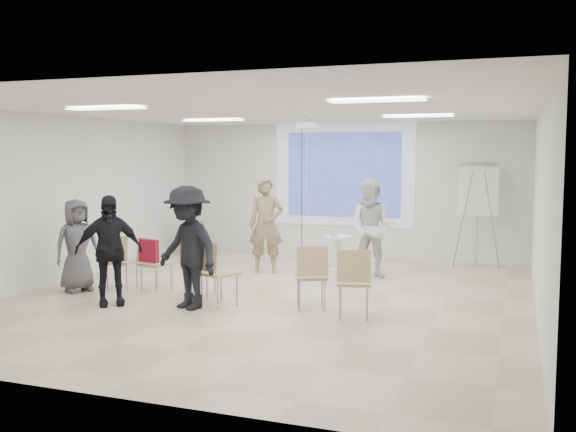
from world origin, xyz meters
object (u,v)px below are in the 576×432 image
(chair_far_left, at_px, (119,258))
(audience_outer, at_px, (77,240))
(chair_left_inner, at_px, (198,261))
(player_left, at_px, (266,219))
(laptop, at_px, (200,263))
(chair_left_mid, at_px, (153,260))
(flipchart_easel, at_px, (478,190))
(chair_right_far, at_px, (354,278))
(audience_mid, at_px, (188,239))
(chair_right_inner, at_px, (312,272))
(pedestal_table, at_px, (338,251))
(player_right, at_px, (372,223))
(av_cart, at_px, (194,239))
(audience_left, at_px, (109,242))
(chair_center, at_px, (215,268))

(chair_far_left, xyz_separation_m, audience_outer, (-0.63, -0.28, 0.31))
(chair_far_left, bearing_deg, chair_left_inner, -6.37)
(player_left, xyz_separation_m, laptop, (-0.22, -2.35, -0.51))
(chair_left_mid, bearing_deg, flipchart_easel, 55.21)
(chair_left_mid, relative_size, chair_right_far, 0.92)
(audience_mid, distance_m, audience_outer, 2.41)
(chair_far_left, distance_m, chair_left_inner, 1.51)
(player_left, distance_m, chair_right_inner, 3.25)
(chair_left_inner, distance_m, audience_outer, 2.17)
(pedestal_table, xyz_separation_m, player_right, (0.75, -0.31, 0.62))
(chair_left_mid, xyz_separation_m, audience_mid, (1.12, -0.83, 0.50))
(av_cart, bearing_deg, chair_right_far, -24.54)
(pedestal_table, distance_m, player_right, 1.02)
(audience_left, xyz_separation_m, audience_outer, (-1.11, 0.68, -0.10))
(player_right, xyz_separation_m, chair_center, (-1.72, -3.16, -0.43))
(audience_left, distance_m, av_cart, 5.03)
(audience_outer, xyz_separation_m, av_cart, (-0.03, 4.18, -0.52))
(chair_left_inner, height_order, chair_center, chair_left_inner)
(player_left, relative_size, chair_left_mid, 2.29)
(audience_outer, bearing_deg, av_cart, 31.71)
(player_left, bearing_deg, player_right, -13.84)
(chair_left_inner, relative_size, audience_mid, 0.48)
(chair_center, bearing_deg, chair_far_left, -169.96)
(audience_left, distance_m, audience_mid, 1.26)
(pedestal_table, distance_m, chair_far_left, 4.22)
(chair_left_mid, xyz_separation_m, chair_center, (1.45, -0.61, 0.05))
(player_right, bearing_deg, chair_far_left, -143.73)
(flipchart_easel, bearing_deg, chair_left_mid, -143.51)
(audience_left, bearing_deg, chair_left_mid, 42.78)
(av_cart, bearing_deg, audience_outer, -71.82)
(chair_left_mid, bearing_deg, av_cart, 123.44)
(chair_right_inner, distance_m, av_cart, 5.89)
(flipchart_easel, bearing_deg, audience_left, -137.92)
(pedestal_table, relative_size, chair_left_mid, 0.85)
(laptop, bearing_deg, chair_left_mid, -7.95)
(audience_mid, bearing_deg, player_left, 112.89)
(pedestal_table, relative_size, player_left, 0.37)
(av_cart, bearing_deg, chair_far_left, -62.54)
(player_left, distance_m, flipchart_easel, 4.30)
(flipchart_easel, distance_m, av_cart, 6.37)
(player_left, relative_size, audience_mid, 1.01)
(chair_far_left, xyz_separation_m, chair_left_inner, (1.51, -0.05, 0.04))
(chair_left_inner, relative_size, av_cart, 1.32)
(pedestal_table, height_order, av_cart, av_cart)
(chair_center, bearing_deg, player_left, 121.17)
(laptop, height_order, av_cart, av_cart)
(pedestal_table, xyz_separation_m, chair_center, (-0.97, -3.47, 0.19))
(pedestal_table, height_order, player_right, player_right)
(chair_far_left, relative_size, chair_left_inner, 0.94)
(player_left, relative_size, chair_far_left, 2.23)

